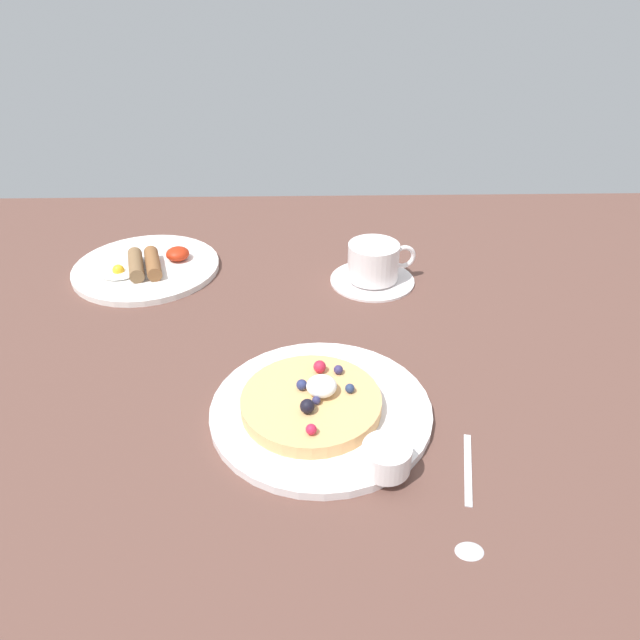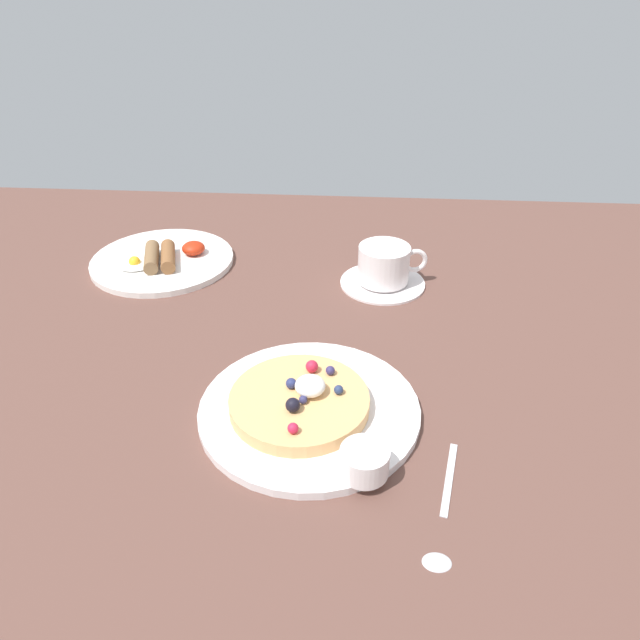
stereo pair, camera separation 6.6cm
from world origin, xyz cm
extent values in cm
cube|color=brown|center=(0.00, 0.00, -1.50)|extent=(198.63, 115.68, 3.00)
cylinder|color=white|center=(4.26, -16.40, 0.57)|extent=(27.48, 27.48, 1.13)
cylinder|color=#E3A968|center=(3.05, -16.71, 2.02)|extent=(17.27, 17.27, 1.78)
sphere|color=black|center=(2.59, -19.37, 3.79)|extent=(1.76, 1.76, 1.76)
sphere|color=navy|center=(7.82, -15.86, 3.50)|extent=(1.18, 1.18, 1.18)
sphere|color=#CA2143|center=(3.00, -23.01, 3.55)|extent=(1.27, 1.27, 1.27)
sphere|color=navy|center=(6.59, -12.12, 3.51)|extent=(1.20, 1.20, 1.20)
sphere|color=navy|center=(3.66, -17.93, 3.43)|extent=(1.04, 1.04, 1.04)
sphere|color=red|center=(4.20, -11.71, 3.72)|extent=(1.62, 1.62, 1.62)
sphere|color=navy|center=(1.92, -15.16, 3.59)|extent=(1.37, 1.37, 1.37)
sphere|color=black|center=(3.98, -15.68, 3.64)|extent=(1.46, 1.46, 1.46)
ellipsoid|color=white|center=(4.35, -16.00, 4.04)|extent=(3.75, 3.75, 2.25)
cylinder|color=white|center=(11.08, -26.66, 2.71)|extent=(5.41, 5.41, 3.15)
cylinder|color=brown|center=(11.08, -26.66, 3.34)|extent=(4.43, 4.43, 0.38)
cylinder|color=white|center=(-25.93, 22.09, 0.54)|extent=(25.55, 25.55, 1.07)
cylinder|color=brown|center=(-24.18, 20.36, 2.32)|extent=(5.00, 9.63, 2.49)
cylinder|color=brown|center=(-27.00, 19.87, 2.32)|extent=(4.92, 9.63, 2.49)
ellipsoid|color=white|center=(-29.80, 18.75, 1.37)|extent=(6.49, 5.51, 0.60)
sphere|color=yellow|center=(-29.80, 18.75, 1.87)|extent=(2.00, 2.00, 2.00)
ellipsoid|color=#B82A11|center=(-20.56, 24.15, 2.22)|extent=(4.17, 4.17, 2.29)
cylinder|color=white|center=(13.94, 17.15, 0.41)|extent=(14.48, 14.48, 0.83)
cylinder|color=white|center=(13.94, 17.15, 3.91)|extent=(8.67, 8.67, 6.17)
torus|color=white|center=(19.20, 18.03, 4.22)|extent=(4.33, 1.50, 4.26)
cylinder|color=brown|center=(13.94, 17.15, 5.89)|extent=(7.37, 7.37, 0.49)
cube|color=silver|center=(20.46, -26.00, 0.15)|extent=(3.10, 10.68, 0.30)
ellipsoid|color=silver|center=(18.14, -36.51, 0.30)|extent=(2.86, 2.20, 0.60)
camera|label=1|loc=(2.88, -71.82, 49.74)|focal=33.11mm
camera|label=2|loc=(9.51, -71.66, 49.74)|focal=33.11mm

